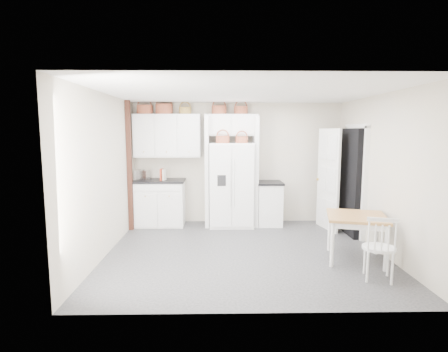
{
  "coord_description": "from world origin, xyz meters",
  "views": [
    {
      "loc": [
        -0.44,
        -5.62,
        1.99
      ],
      "look_at": [
        -0.33,
        0.4,
        1.22
      ],
      "focal_mm": 28.0,
      "sensor_mm": 36.0,
      "label": 1
    }
  ],
  "objects": [
    {
      "name": "floor",
      "position": [
        0.0,
        0.0,
        0.0
      ],
      "size": [
        4.5,
        4.5,
        0.0
      ],
      "primitive_type": "plane",
      "color": "#27262A",
      "rests_on": "ground"
    },
    {
      "name": "ceiling",
      "position": [
        0.0,
        0.0,
        2.6
      ],
      "size": [
        4.5,
        4.5,
        0.0
      ],
      "primitive_type": "plane",
      "color": "white",
      "rests_on": "wall_back"
    },
    {
      "name": "wall_back",
      "position": [
        0.0,
        2.0,
        1.3
      ],
      "size": [
        4.5,
        0.0,
        4.5
      ],
      "primitive_type": "plane",
      "rotation": [
        1.57,
        0.0,
        0.0
      ],
      "color": "beige",
      "rests_on": "floor"
    },
    {
      "name": "wall_left",
      "position": [
        -2.25,
        0.0,
        1.3
      ],
      "size": [
        0.0,
        4.0,
        4.0
      ],
      "primitive_type": "plane",
      "rotation": [
        1.57,
        0.0,
        1.57
      ],
      "color": "beige",
      "rests_on": "floor"
    },
    {
      "name": "wall_right",
      "position": [
        2.25,
        0.0,
        1.3
      ],
      "size": [
        0.0,
        4.0,
        4.0
      ],
      "primitive_type": "plane",
      "rotation": [
        1.57,
        0.0,
        -1.57
      ],
      "color": "beige",
      "rests_on": "floor"
    },
    {
      "name": "refrigerator",
      "position": [
        -0.15,
        1.66,
        0.88
      ],
      "size": [
        0.91,
        0.73,
        1.76
      ],
      "primitive_type": "cube",
      "color": "white",
      "rests_on": "floor"
    },
    {
      "name": "base_cab_left",
      "position": [
        -1.66,
        1.7,
        0.47
      ],
      "size": [
        1.01,
        0.64,
        0.94
      ],
      "primitive_type": "cube",
      "color": "white",
      "rests_on": "floor"
    },
    {
      "name": "base_cab_right",
      "position": [
        0.66,
        1.7,
        0.44
      ],
      "size": [
        0.51,
        0.61,
        0.89
      ],
      "primitive_type": "cube",
      "color": "white",
      "rests_on": "floor"
    },
    {
      "name": "dining_table",
      "position": [
        1.7,
        -0.42,
        0.36
      ],
      "size": [
        1.05,
        1.05,
        0.71
      ],
      "primitive_type": "cube",
      "rotation": [
        0.0,
        0.0,
        -0.26
      ],
      "color": "olive",
      "rests_on": "floor"
    },
    {
      "name": "windsor_chair",
      "position": [
        1.73,
        -1.13,
        0.44
      ],
      "size": [
        0.52,
        0.49,
        0.88
      ],
      "primitive_type": "cube",
      "rotation": [
        0.0,
        0.0,
        -0.28
      ],
      "color": "white",
      "rests_on": "floor"
    },
    {
      "name": "counter_left",
      "position": [
        -1.66,
        1.7,
        0.96
      ],
      "size": [
        1.06,
        0.68,
        0.04
      ],
      "primitive_type": "cube",
      "color": "black",
      "rests_on": "base_cab_left"
    },
    {
      "name": "counter_right",
      "position": [
        0.66,
        1.7,
        0.91
      ],
      "size": [
        0.55,
        0.65,
        0.04
      ],
      "primitive_type": "cube",
      "color": "black",
      "rests_on": "base_cab_right"
    },
    {
      "name": "toaster",
      "position": [
        -2.03,
        1.7,
        1.08
      ],
      "size": [
        0.34,
        0.25,
        0.21
      ],
      "primitive_type": "cube",
      "rotation": [
        0.0,
        0.0,
        -0.3
      ],
      "color": "silver",
      "rests_on": "counter_left"
    },
    {
      "name": "cookbook_red",
      "position": [
        -1.61,
        1.62,
        1.1
      ],
      "size": [
        0.05,
        0.16,
        0.24
      ],
      "primitive_type": "cube",
      "rotation": [
        0.0,
        0.0,
        -0.11
      ],
      "color": "#AB351D",
      "rests_on": "counter_left"
    },
    {
      "name": "cookbook_cream",
      "position": [
        -1.55,
        1.62,
        1.1
      ],
      "size": [
        0.07,
        0.16,
        0.23
      ],
      "primitive_type": "cube",
      "rotation": [
        0.0,
        0.0,
        -0.25
      ],
      "color": "beige",
      "rests_on": "counter_left"
    },
    {
      "name": "basket_upper_a",
      "position": [
        -1.96,
        1.83,
        2.44
      ],
      "size": [
        0.33,
        0.33,
        0.19
      ],
      "primitive_type": "cylinder",
      "color": "brown",
      "rests_on": "upper_cabinet"
    },
    {
      "name": "basket_upper_b",
      "position": [
        -1.56,
        1.83,
        2.45
      ],
      "size": [
        0.36,
        0.36,
        0.21
      ],
      "primitive_type": "cylinder",
      "color": "brown",
      "rests_on": "upper_cabinet"
    },
    {
      "name": "basket_upper_c",
      "position": [
        -1.12,
        1.83,
        2.42
      ],
      "size": [
        0.25,
        0.25,
        0.15
      ],
      "primitive_type": "cylinder",
      "color": "brown",
      "rests_on": "upper_cabinet"
    },
    {
      "name": "basket_bridge_a",
      "position": [
        -0.4,
        1.83,
        2.44
      ],
      "size": [
        0.31,
        0.31,
        0.18
      ],
      "primitive_type": "cylinder",
      "color": "brown",
      "rests_on": "bridge_cabinet"
    },
    {
      "name": "basket_bridge_b",
      "position": [
        0.06,
        1.83,
        2.43
      ],
      "size": [
        0.29,
        0.29,
        0.16
      ],
      "primitive_type": "cylinder",
      "color": "brown",
      "rests_on": "bridge_cabinet"
    },
    {
      "name": "basket_fridge_a",
      "position": [
        -0.33,
        1.56,
        1.83
      ],
      "size": [
        0.28,
        0.28,
        0.15
      ],
      "primitive_type": "cylinder",
      "color": "brown",
      "rests_on": "refrigerator"
    },
    {
      "name": "basket_fridge_b",
      "position": [
        0.06,
        1.56,
        1.82
      ],
      "size": [
        0.25,
        0.25,
        0.14
      ],
      "primitive_type": "cylinder",
      "color": "brown",
      "rests_on": "refrigerator"
    },
    {
      "name": "upper_cabinet",
      "position": [
        -1.5,
        1.83,
        1.9
      ],
      "size": [
        1.4,
        0.34,
        0.9
      ],
      "primitive_type": "cube",
      "color": "white",
      "rests_on": "wall_back"
    },
    {
      "name": "bridge_cabinet",
      "position": [
        -0.15,
        1.83,
        2.12
      ],
      "size": [
        1.12,
        0.34,
        0.45
      ],
      "primitive_type": "cube",
      "color": "white",
      "rests_on": "wall_back"
    },
    {
      "name": "fridge_panel_left",
      "position": [
        -0.66,
        1.7,
        1.15
      ],
      "size": [
        0.08,
        0.6,
        2.3
      ],
      "primitive_type": "cube",
      "color": "white",
      "rests_on": "floor"
    },
    {
      "name": "fridge_panel_right",
      "position": [
        0.36,
        1.7,
        1.15
      ],
      "size": [
        0.08,
        0.6,
        2.3
      ],
      "primitive_type": "cube",
      "color": "white",
      "rests_on": "floor"
    },
    {
      "name": "trim_post",
      "position": [
        -2.2,
        1.35,
        1.3
      ],
      "size": [
        0.09,
        0.09,
        2.6
      ],
      "primitive_type": "cube",
      "color": "#3E190F",
      "rests_on": "floor"
    },
    {
      "name": "doorway_void",
      "position": [
        2.16,
        1.0,
        1.02
      ],
      "size": [
        0.18,
        0.85,
        2.05
      ],
      "primitive_type": "cube",
      "color": "black",
      "rests_on": "floor"
    },
    {
      "name": "door_slab",
      "position": [
        1.8,
        1.33,
        1.02
      ],
      "size": [
        0.21,
        0.79,
        2.05
      ],
      "primitive_type": "cube",
      "rotation": [
        0.0,
        0.0,
        -1.36
      ],
      "color": "white",
      "rests_on": "floor"
    }
  ]
}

